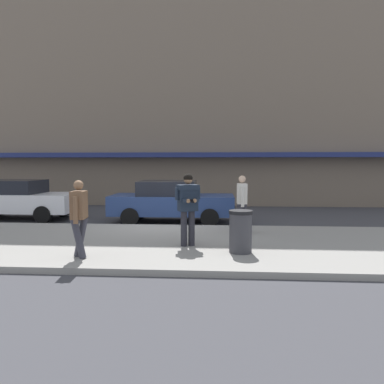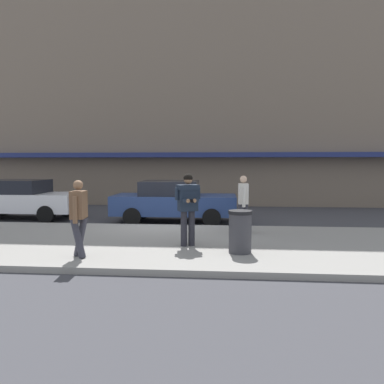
# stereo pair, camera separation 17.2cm
# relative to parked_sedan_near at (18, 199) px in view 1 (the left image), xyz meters

# --- Properties ---
(ground_plane) EXTENTS (80.00, 80.00, 0.00)m
(ground_plane) POSITION_rel_parked_sedan_near_xyz_m (5.85, -1.48, -0.79)
(ground_plane) COLOR #3D3D42
(sidewalk) EXTENTS (32.00, 5.30, 0.14)m
(sidewalk) POSITION_rel_parked_sedan_near_xyz_m (6.85, -4.33, -0.72)
(sidewalk) COLOR gray
(sidewalk) RESTS_ON ground
(curb_paint_line) EXTENTS (28.00, 0.12, 0.01)m
(curb_paint_line) POSITION_rel_parked_sedan_near_xyz_m (6.85, -1.43, -0.79)
(curb_paint_line) COLOR silver
(curb_paint_line) RESTS_ON ground
(storefront_facade) EXTENTS (28.00, 4.70, 14.76)m
(storefront_facade) POSITION_rel_parked_sedan_near_xyz_m (6.85, 7.02, 6.58)
(storefront_facade) COLOR #756656
(storefront_facade) RESTS_ON ground
(parked_sedan_near) EXTENTS (4.54, 2.00, 1.54)m
(parked_sedan_near) POSITION_rel_parked_sedan_near_xyz_m (0.00, 0.00, 0.00)
(parked_sedan_near) COLOR silver
(parked_sedan_near) RESTS_ON ground
(parked_sedan_mid) EXTENTS (4.51, 1.95, 1.54)m
(parked_sedan_mid) POSITION_rel_parked_sedan_near_xyz_m (6.09, -0.35, 0.00)
(parked_sedan_mid) COLOR navy
(parked_sedan_mid) RESTS_ON ground
(man_texting_on_phone) EXTENTS (0.61, 0.65, 1.81)m
(man_texting_on_phone) POSITION_rel_parked_sedan_near_xyz_m (7.07, -4.84, 0.46)
(man_texting_on_phone) COLOR #23232B
(man_texting_on_phone) RESTS_ON sidewalk
(pedestrian_in_light_coat) EXTENTS (0.33, 0.60, 1.70)m
(pedestrian_in_light_coat) POSITION_rel_parked_sedan_near_xyz_m (8.52, -2.89, 0.32)
(pedestrian_in_light_coat) COLOR #33333D
(pedestrian_in_light_coat) RESTS_ON sidewalk
(pedestrian_dark_coat) EXTENTS (0.35, 0.60, 1.70)m
(pedestrian_dark_coat) POSITION_rel_parked_sedan_near_xyz_m (4.81, -6.16, 0.32)
(pedestrian_dark_coat) COLOR #33333D
(pedestrian_dark_coat) RESTS_ON sidewalk
(trash_bin) EXTENTS (0.55, 0.55, 0.98)m
(trash_bin) POSITION_rel_parked_sedan_near_xyz_m (8.34, -5.44, -0.16)
(trash_bin) COLOR #38383D
(trash_bin) RESTS_ON sidewalk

